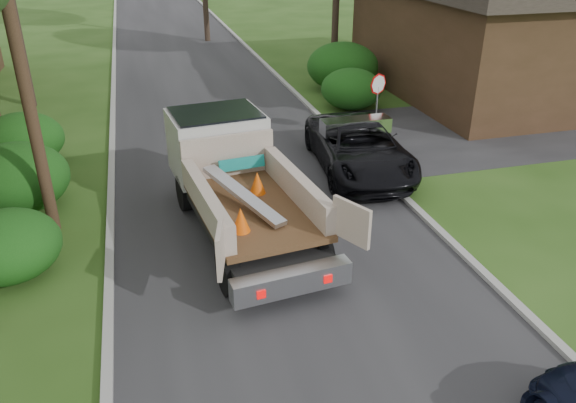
# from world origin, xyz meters

# --- Properties ---
(ground) EXTENTS (120.00, 120.00, 0.00)m
(ground) POSITION_xyz_m (0.00, 0.00, 0.00)
(ground) COLOR #274915
(ground) RESTS_ON ground
(road) EXTENTS (8.00, 90.00, 0.02)m
(road) POSITION_xyz_m (0.00, 10.00, 0.00)
(road) COLOR #28282B
(road) RESTS_ON ground
(side_street) EXTENTS (16.00, 7.00, 0.02)m
(side_street) POSITION_xyz_m (12.00, 9.00, 0.01)
(side_street) COLOR #28282B
(side_street) RESTS_ON ground
(curb_left) EXTENTS (0.20, 90.00, 0.12)m
(curb_left) POSITION_xyz_m (-4.10, 10.00, 0.06)
(curb_left) COLOR #9E9E99
(curb_left) RESTS_ON ground
(curb_right) EXTENTS (0.20, 90.00, 0.12)m
(curb_right) POSITION_xyz_m (4.10, 10.00, 0.06)
(curb_right) COLOR #9E9E99
(curb_right) RESTS_ON ground
(stop_sign) EXTENTS (0.71, 0.32, 2.48)m
(stop_sign) POSITION_xyz_m (5.20, 9.00, 1.78)
(stop_sign) COLOR slate
(stop_sign) RESTS_ON ground
(utility_pole) EXTENTS (2.42, 1.25, 10.00)m
(utility_pole) POSITION_xyz_m (-5.48, 4.98, 5.17)
(utility_pole) COLOR #382619
(utility_pole) RESTS_ON ground
(house_right) EXTENTS (9.72, 12.96, 6.20)m
(house_right) POSITION_xyz_m (13.00, 14.00, 3.16)
(house_right) COLOR #3B2818
(house_right) RESTS_ON ground
(hedge_left_a) EXTENTS (2.34, 2.34, 1.53)m
(hedge_left_a) POSITION_xyz_m (-6.20, 3.00, 0.77)
(hedge_left_a) COLOR #103F0E
(hedge_left_a) RESTS_ON ground
(hedge_left_b) EXTENTS (2.86, 2.86, 1.87)m
(hedge_left_b) POSITION_xyz_m (-6.50, 6.50, 0.94)
(hedge_left_b) COLOR #103F0E
(hedge_left_b) RESTS_ON ground
(hedge_left_c) EXTENTS (2.60, 2.60, 1.70)m
(hedge_left_c) POSITION_xyz_m (-6.80, 10.00, 0.85)
(hedge_left_c) COLOR #103F0E
(hedge_left_c) RESTS_ON ground
(hedge_right_a) EXTENTS (2.60, 2.60, 1.70)m
(hedge_right_a) POSITION_xyz_m (5.80, 13.00, 0.85)
(hedge_right_a) COLOR #103F0E
(hedge_right_a) RESTS_ON ground
(hedge_right_b) EXTENTS (3.38, 3.38, 2.21)m
(hedge_right_b) POSITION_xyz_m (6.50, 16.00, 1.10)
(hedge_right_b) COLOR #103F0E
(hedge_right_b) RESTS_ON ground
(flatbed_truck) EXTENTS (3.60, 7.14, 2.60)m
(flatbed_truck) POSITION_xyz_m (-0.89, 4.47, 1.42)
(flatbed_truck) COLOR black
(flatbed_truck) RESTS_ON ground
(black_pickup) EXTENTS (3.19, 5.91, 1.57)m
(black_pickup) POSITION_xyz_m (3.60, 6.60, 0.79)
(black_pickup) COLOR black
(black_pickup) RESTS_ON ground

